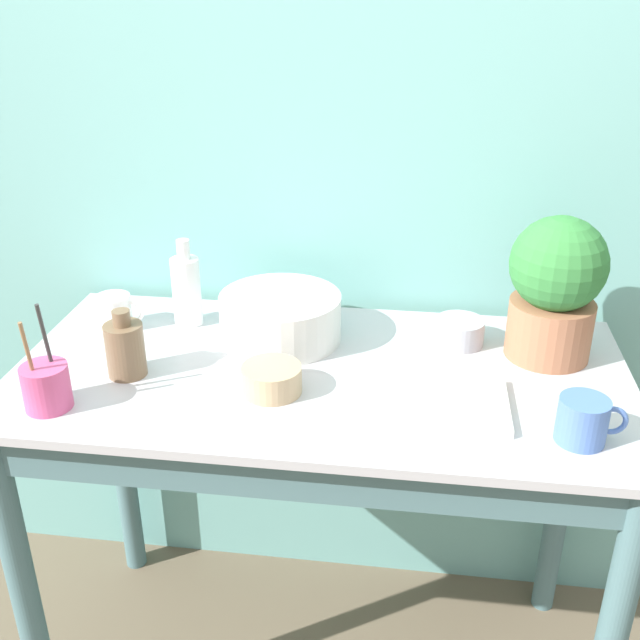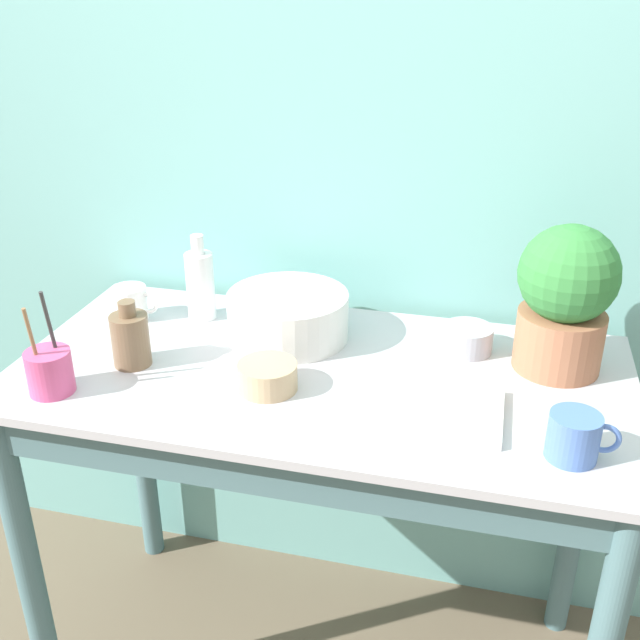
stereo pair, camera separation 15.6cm
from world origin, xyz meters
The scene contains 12 objects.
wall_back centered at (0.00, 0.72, 1.20)m, with size 6.00×0.05×2.40m.
counter_table centered at (0.00, 0.31, 0.70)m, with size 1.32×0.66×0.89m.
potted_plant centered at (0.49, 0.47, 1.05)m, with size 0.21×0.21×0.32m.
bowl_wash_large centered at (-0.11, 0.47, 0.94)m, with size 0.28×0.28×0.11m.
bottle_tall centered at (-0.35, 0.52, 0.97)m, with size 0.07×0.07×0.21m.
bottle_short centered at (-0.40, 0.26, 0.95)m, with size 0.08×0.08×0.15m.
mug_blue centered at (0.51, 0.14, 0.93)m, with size 0.13×0.09×0.09m.
mug_white centered at (-0.51, 0.47, 0.93)m, with size 0.12×0.08×0.08m.
bowl_small_steel centered at (0.30, 0.50, 0.92)m, with size 0.11×0.11×0.06m.
bowl_small_tan centered at (-0.09, 0.23, 0.91)m, with size 0.12×0.12×0.06m.
utensil_cup centered at (-0.51, 0.11, 0.93)m, with size 0.09×0.09×0.22m.
tray_board centered at (0.24, 0.22, 0.89)m, with size 0.30×0.20×0.02m.
Camera 2 is at (0.34, -1.03, 1.68)m, focal length 42.00 mm.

